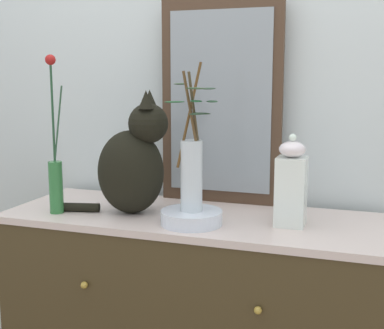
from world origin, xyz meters
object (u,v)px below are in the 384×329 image
(mirror_leaning, at_px, (221,102))
(cat_sitting, at_px, (134,163))
(jar_lidded_porcelain, at_px, (291,185))
(vase_slim_green, at_px, (55,172))
(bowl_porcelain, at_px, (191,217))
(vase_glass_clear, at_px, (192,166))

(mirror_leaning, bearing_deg, cat_sitting, -132.39)
(jar_lidded_porcelain, bearing_deg, vase_slim_green, -172.22)
(cat_sitting, distance_m, bowl_porcelain, 0.30)
(vase_glass_clear, bearing_deg, vase_slim_green, -178.20)
(cat_sitting, bearing_deg, jar_lidded_porcelain, 2.38)
(cat_sitting, xyz_separation_m, vase_glass_clear, (0.24, -0.07, 0.01))
(bowl_porcelain, xyz_separation_m, vase_glass_clear, (0.00, -0.00, 0.17))
(mirror_leaning, height_order, jar_lidded_porcelain, mirror_leaning)
(mirror_leaning, xyz_separation_m, vase_glass_clear, (-0.00, -0.34, -0.19))
(bowl_porcelain, bearing_deg, cat_sitting, 163.50)
(vase_glass_clear, bearing_deg, cat_sitting, 163.34)
(vase_glass_clear, bearing_deg, jar_lidded_porcelain, 17.17)
(cat_sitting, bearing_deg, vase_glass_clear, -16.66)
(bowl_porcelain, xyz_separation_m, jar_lidded_porcelain, (0.31, 0.09, 0.11))
(cat_sitting, distance_m, vase_slim_green, 0.28)
(mirror_leaning, height_order, cat_sitting, mirror_leaning)
(vase_slim_green, xyz_separation_m, bowl_porcelain, (0.50, 0.02, -0.12))
(mirror_leaning, distance_m, cat_sitting, 0.41)
(cat_sitting, xyz_separation_m, vase_slim_green, (-0.26, -0.09, -0.03))
(vase_slim_green, bearing_deg, vase_glass_clear, 1.80)
(mirror_leaning, distance_m, vase_glass_clear, 0.39)
(mirror_leaning, height_order, bowl_porcelain, mirror_leaning)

